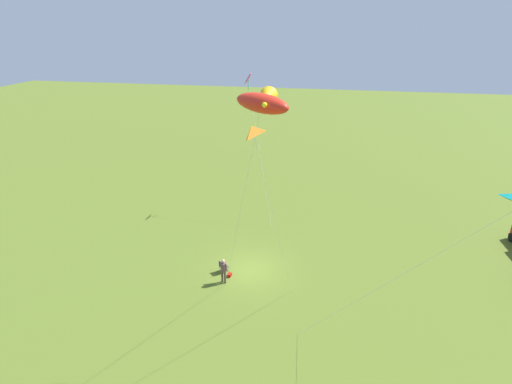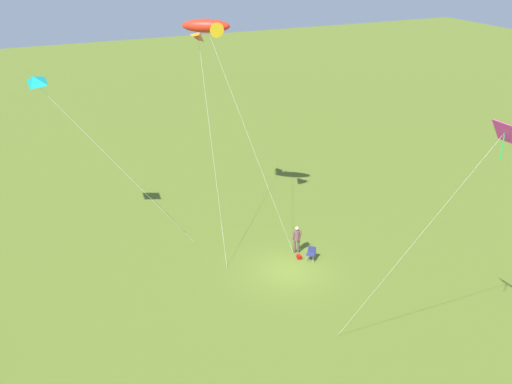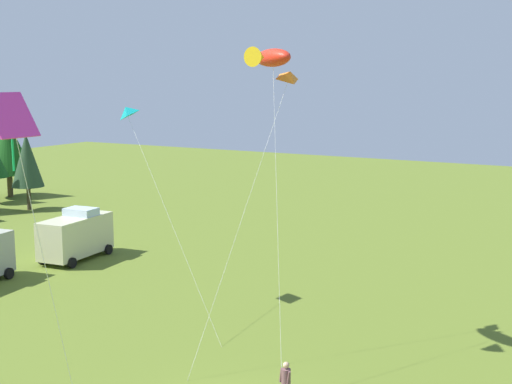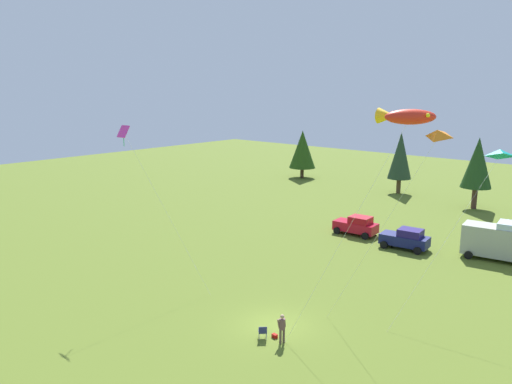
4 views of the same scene
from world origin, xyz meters
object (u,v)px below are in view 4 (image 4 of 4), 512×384
(folding_chair, at_px, (263,331))
(van_motorhome_grey, at_px, (498,241))
(kite_diamond_rainbow, at_px, (126,137))
(backpack_on_grass, at_px, (275,336))
(person_kite_flyer, at_px, (282,326))
(kite_delta_orange, at_px, (437,135))
(kite_delta_teal, at_px, (499,153))
(kite_large_fish, at_px, (405,117))
(car_navy_hatch, at_px, (406,239))
(car_red_sedan, at_px, (357,225))

(folding_chair, bearing_deg, van_motorhome_grey, -58.24)
(folding_chair, xyz_separation_m, kite_diamond_rainbow, (-11.71, -0.56, 10.42))
(van_motorhome_grey, bearing_deg, backpack_on_grass, -111.23)
(person_kite_flyer, bearing_deg, backpack_on_grass, 4.18)
(folding_chair, height_order, kite_delta_orange, kite_delta_orange)
(van_motorhome_grey, xyz_separation_m, kite_delta_orange, (1.91, -19.70, 10.33))
(backpack_on_grass, xyz_separation_m, kite_delta_teal, (7.68, 12.69, 10.07))
(person_kite_flyer, xyz_separation_m, folding_chair, (-1.11, -0.39, -0.53))
(folding_chair, xyz_separation_m, van_motorhome_grey, (5.89, 23.37, 1.16))
(van_motorhome_grey, xyz_separation_m, kite_large_fish, (0.19, -19.59, 11.13))
(person_kite_flyer, height_order, kite_delta_orange, kite_delta_orange)
(folding_chair, relative_size, car_navy_hatch, 0.19)
(car_red_sedan, bearing_deg, van_motorhome_grey, 2.29)
(car_navy_hatch, bearing_deg, kite_delta_teal, -46.28)
(backpack_on_grass, xyz_separation_m, car_red_sedan, (-7.10, 21.39, 0.84))
(backpack_on_grass, distance_m, kite_delta_teal, 17.92)
(van_motorhome_grey, height_order, kite_delta_teal, kite_delta_teal)
(kite_diamond_rainbow, bearing_deg, car_red_sedan, 77.44)
(car_red_sedan, height_order, kite_diamond_rainbow, kite_diamond_rainbow)
(car_navy_hatch, bearing_deg, van_motorhome_grey, 12.60)
(kite_large_fish, xyz_separation_m, kite_delta_teal, (2.01, 9.49, -2.59))
(backpack_on_grass, bearing_deg, kite_large_fish, 29.39)
(car_navy_hatch, xyz_separation_m, van_motorhome_grey, (6.99, 2.40, 0.69))
(car_red_sedan, height_order, kite_large_fish, kite_large_fish)
(car_navy_hatch, relative_size, kite_delta_teal, 0.41)
(kite_large_fish, relative_size, kite_delta_orange, 1.07)
(car_navy_hatch, distance_m, kite_large_fish, 22.07)
(folding_chair, bearing_deg, kite_delta_orange, -108.91)
(folding_chair, relative_size, backpack_on_grass, 2.56)
(car_red_sedan, bearing_deg, folding_chair, -77.12)
(kite_delta_orange, relative_size, kite_delta_teal, 1.17)
(van_motorhome_grey, bearing_deg, kite_delta_teal, -85.44)
(kite_large_fish, bearing_deg, backpack_on_grass, -150.61)
(person_kite_flyer, height_order, van_motorhome_grey, van_motorhome_grey)
(person_kite_flyer, relative_size, car_red_sedan, 0.40)
(kite_delta_orange, bearing_deg, kite_large_fish, 176.27)
(person_kite_flyer, distance_m, folding_chair, 1.29)
(car_red_sedan, distance_m, kite_delta_orange, 25.82)
(folding_chair, distance_m, backpack_on_grass, 0.81)
(kite_delta_orange, bearing_deg, person_kite_flyer, -153.88)
(kite_large_fish, xyz_separation_m, kite_delta_orange, (1.72, -0.11, -0.79))
(car_navy_hatch, relative_size, van_motorhome_grey, 0.77)
(car_navy_hatch, distance_m, kite_delta_orange, 22.37)
(car_navy_hatch, xyz_separation_m, kite_delta_teal, (9.19, -7.70, 9.23))
(kite_delta_teal, bearing_deg, person_kite_flyer, -118.43)
(backpack_on_grass, bearing_deg, folding_chair, -124.90)
(car_navy_hatch, distance_m, van_motorhome_grey, 7.43)
(folding_chair, distance_m, car_navy_hatch, 21.01)
(backpack_on_grass, height_order, kite_delta_orange, kite_delta_orange)
(folding_chair, distance_m, kite_delta_orange, 14.36)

